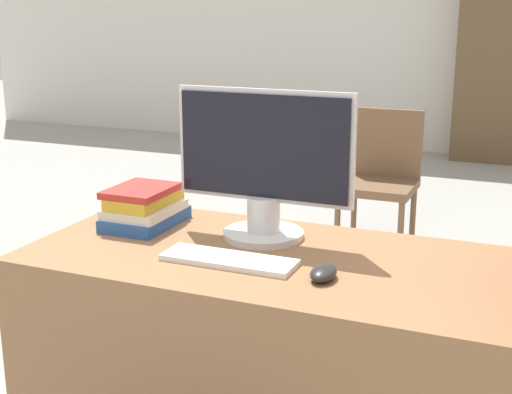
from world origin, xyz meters
name	(u,v)px	position (x,y,z in m)	size (l,w,h in m)	color
wall_back	(487,12)	(0.00, 5.96, 1.40)	(12.00, 0.06, 2.80)	silver
desk	(275,379)	(0.00, 0.34, 0.39)	(1.43, 0.67, 0.78)	#8C603D
monitor	(264,167)	(-0.09, 0.48, 1.00)	(0.55, 0.25, 0.45)	silver
keyboard	(229,260)	(-0.10, 0.23, 0.79)	(0.38, 0.12, 0.02)	white
mouse	(323,273)	(0.18, 0.21, 0.80)	(0.06, 0.11, 0.04)	#262626
book_stack	(144,207)	(-0.49, 0.44, 0.84)	(0.19, 0.28, 0.13)	#285199
far_chair	(381,173)	(-0.26, 2.78, 0.47)	(0.44, 0.44, 0.85)	brown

